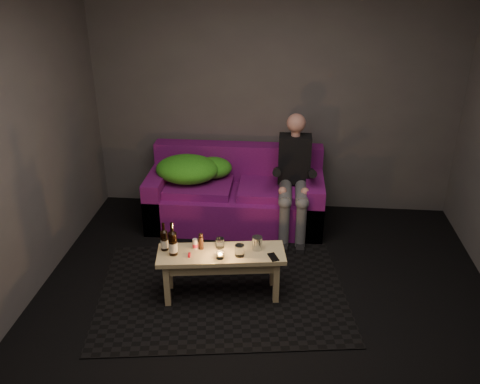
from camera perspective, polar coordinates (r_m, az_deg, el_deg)
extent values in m
plane|color=black|center=(4.19, 2.39, -15.25)|extent=(4.50, 4.50, 0.00)
plane|color=#4A474A|center=(5.61, 3.86, 10.62)|extent=(4.00, 0.00, 4.00)
cube|color=black|center=(4.58, -1.97, -11.04)|extent=(2.34, 1.84, 0.01)
cube|color=#650D65|center=(5.58, -0.49, -1.58)|extent=(1.87, 0.84, 0.39)
cube|color=#650D65|center=(5.70, -0.19, 3.46)|extent=(1.87, 0.21, 0.41)
cube|color=#650D65|center=(5.67, -8.96, -0.37)|extent=(0.19, 0.84, 0.58)
cube|color=#650D65|center=(5.52, 8.21, -1.06)|extent=(0.19, 0.84, 0.58)
cube|color=#650D65|center=(5.48, -4.62, 0.54)|extent=(0.70, 0.56, 0.09)
cube|color=#650D65|center=(5.41, 3.59, 0.23)|extent=(0.70, 0.56, 0.09)
ellipsoid|color=#268C19|center=(5.47, -5.94, 2.57)|extent=(0.67, 0.52, 0.28)
ellipsoid|color=#268C19|center=(5.56, -3.03, 2.74)|extent=(0.41, 0.34, 0.22)
ellipsoid|color=#268C19|center=(5.64, -7.75, 2.46)|extent=(0.30, 0.24, 0.15)
cube|color=black|center=(5.37, 6.14, 3.71)|extent=(0.34, 0.21, 0.51)
sphere|color=tan|center=(5.24, 6.34, 7.70)|extent=(0.20, 0.20, 0.20)
cylinder|color=#4B4C55|center=(5.21, 5.10, -0.09)|extent=(0.13, 0.47, 0.13)
cylinder|color=#4B4C55|center=(5.21, 6.95, -0.17)|extent=(0.13, 0.47, 0.13)
cylinder|color=#4B4C55|center=(5.12, 4.97, -3.76)|extent=(0.10, 0.10, 0.48)
cylinder|color=#4B4C55|center=(5.13, 6.85, -3.83)|extent=(0.10, 0.10, 0.48)
cube|color=black|center=(5.18, 4.87, -6.09)|extent=(0.08, 0.21, 0.06)
cube|color=black|center=(5.19, 6.74, -6.16)|extent=(0.08, 0.21, 0.06)
cube|color=tan|center=(4.31, -2.13, -6.99)|extent=(1.11, 0.49, 0.04)
cube|color=tan|center=(4.35, -2.11, -7.75)|extent=(0.96, 0.39, 0.10)
cube|color=tan|center=(4.35, -8.20, -10.39)|extent=(0.06, 0.06, 0.40)
cube|color=tan|center=(4.55, -7.95, -8.60)|extent=(0.06, 0.06, 0.40)
cube|color=tan|center=(4.36, 4.08, -10.12)|extent=(0.06, 0.06, 0.40)
cube|color=tan|center=(4.56, 3.73, -8.34)|extent=(0.06, 0.06, 0.40)
cylinder|color=black|center=(4.33, -8.50, -5.43)|extent=(0.06, 0.06, 0.17)
cylinder|color=white|center=(4.35, -8.48, -5.73)|extent=(0.06, 0.06, 0.07)
cone|color=black|center=(4.28, -8.58, -4.28)|extent=(0.06, 0.06, 0.03)
cylinder|color=black|center=(4.27, -8.61, -3.96)|extent=(0.02, 0.02, 0.08)
cylinder|color=black|center=(4.25, -7.55, -5.78)|extent=(0.07, 0.07, 0.20)
cylinder|color=white|center=(4.27, -7.53, -6.13)|extent=(0.08, 0.08, 0.08)
cone|color=black|center=(4.20, -7.64, -4.42)|extent=(0.07, 0.07, 0.03)
cylinder|color=black|center=(4.18, -7.67, -4.04)|extent=(0.03, 0.03, 0.10)
cylinder|color=silver|center=(4.34, -5.05, -5.83)|extent=(0.05, 0.05, 0.09)
cylinder|color=black|center=(4.33, -4.40, -5.72)|extent=(0.04, 0.04, 0.12)
cylinder|color=white|center=(4.35, -2.27, -5.73)|extent=(0.09, 0.09, 0.08)
cylinder|color=white|center=(4.21, -2.26, -7.14)|extent=(0.07, 0.07, 0.05)
sphere|color=orange|center=(4.20, -2.26, -7.00)|extent=(0.02, 0.02, 0.02)
cylinder|color=white|center=(4.22, -0.05, -6.59)|extent=(0.09, 0.09, 0.10)
cylinder|color=#AFB2B6|center=(4.31, 1.94, -5.77)|extent=(0.10, 0.10, 0.12)
cube|color=black|center=(4.23, 3.75, -7.30)|extent=(0.11, 0.14, 0.01)
cube|color=red|center=(4.27, -5.72, -7.05)|extent=(0.02, 0.07, 0.01)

